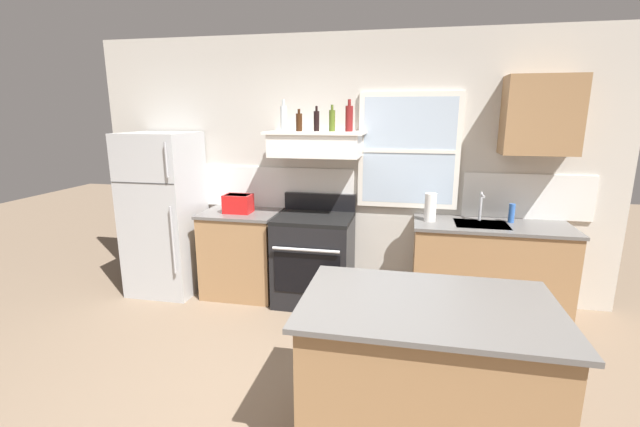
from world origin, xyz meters
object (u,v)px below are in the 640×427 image
object	(u,v)px
toaster	(238,203)
stove_range	(314,258)
bottle_red_label_wine	(349,118)
kitchen_island	(424,376)
bottle_olive_oil_square	(332,120)
paper_towel_roll	(430,207)
bottle_clear_tall	(284,118)
bottle_balsamic_dark	(317,121)
dish_soap_bottle	(512,213)
refrigerator	(165,214)
bottle_brown_stout	(299,122)

from	to	relation	value
toaster	stove_range	world-z (taller)	toaster
bottle_red_label_wine	kitchen_island	world-z (taller)	bottle_red_label_wine
toaster	bottle_olive_oil_square	bearing A→B (deg)	6.39
paper_towel_roll	bottle_red_label_wine	bearing A→B (deg)	174.55
paper_towel_roll	kitchen_island	bearing A→B (deg)	-92.28
toaster	kitchen_island	xyz separation A→B (m)	(1.86, -1.83, -0.55)
bottle_clear_tall	kitchen_island	size ratio (longest dim) A/B	0.22
bottle_olive_oil_square	bottle_balsamic_dark	bearing A→B (deg)	-179.55
paper_towel_roll	dish_soap_bottle	xyz separation A→B (m)	(0.75, 0.10, -0.04)
toaster	bottle_red_label_wine	bearing A→B (deg)	6.03
bottle_clear_tall	kitchen_island	bearing A→B (deg)	-54.28
stove_range	bottle_clear_tall	bearing A→B (deg)	165.87
kitchen_island	bottle_red_label_wine	bearing A→B (deg)	110.55
stove_range	bottle_clear_tall	xyz separation A→B (m)	(-0.32, 0.08, 1.41)
toaster	dish_soap_bottle	xyz separation A→B (m)	(2.69, 0.14, -0.01)
bottle_clear_tall	bottle_red_label_wine	world-z (taller)	same
refrigerator	kitchen_island	bearing A→B (deg)	-33.80
refrigerator	dish_soap_bottle	world-z (taller)	refrigerator
bottle_brown_stout	bottle_red_label_wine	distance (m)	0.49
refrigerator	kitchen_island	size ratio (longest dim) A/B	1.23
stove_range	bottle_balsamic_dark	distance (m)	1.39
refrigerator	stove_range	xyz separation A→B (m)	(1.65, 0.02, -0.40)
bottle_olive_oil_square	refrigerator	bearing A→B (deg)	-176.02
bottle_brown_stout	stove_range	bearing A→B (deg)	-20.29
bottle_balsamic_dark	dish_soap_bottle	size ratio (longest dim) A/B	1.34
refrigerator	bottle_clear_tall	distance (m)	1.67
toaster	bottle_clear_tall	xyz separation A→B (m)	(0.48, 0.09, 0.86)
bottle_clear_tall	dish_soap_bottle	size ratio (longest dim) A/B	1.69
refrigerator	bottle_brown_stout	xyz separation A→B (m)	(1.49, 0.08, 0.97)
kitchen_island	bottle_olive_oil_square	bearing A→B (deg)	114.81
bottle_olive_oil_square	kitchen_island	distance (m)	2.55
bottle_balsamic_dark	bottle_brown_stout	bearing A→B (deg)	-165.64
bottle_olive_oil_square	dish_soap_bottle	xyz separation A→B (m)	(1.72, 0.03, -0.85)
toaster	bottle_olive_oil_square	world-z (taller)	bottle_olive_oil_square
bottle_olive_oil_square	bottle_red_label_wine	world-z (taller)	bottle_red_label_wine
bottle_clear_tall	kitchen_island	xyz separation A→B (m)	(1.38, -1.91, -1.42)
bottle_balsamic_dark	kitchen_island	size ratio (longest dim) A/B	0.17
bottle_balsamic_dark	bottle_olive_oil_square	size ratio (longest dim) A/B	0.96
bottle_olive_oil_square	bottle_clear_tall	bearing A→B (deg)	-177.43
bottle_red_label_wine	paper_towel_roll	world-z (taller)	bottle_red_label_wine
bottle_brown_stout	bottle_balsamic_dark	world-z (taller)	bottle_balsamic_dark
dish_soap_bottle	kitchen_island	xyz separation A→B (m)	(-0.83, -1.97, -0.54)
dish_soap_bottle	toaster	bearing A→B (deg)	-176.96
refrigerator	kitchen_island	distance (m)	3.28
stove_range	kitchen_island	distance (m)	2.12
bottle_olive_oil_square	paper_towel_roll	distance (m)	1.26
bottle_brown_stout	toaster	bearing A→B (deg)	-174.29
refrigerator	bottle_balsamic_dark	size ratio (longest dim) A/B	7.12
toaster	bottle_brown_stout	xyz separation A→B (m)	(0.65, 0.06, 0.83)
stove_range	bottle_balsamic_dark	bearing A→B (deg)	87.18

